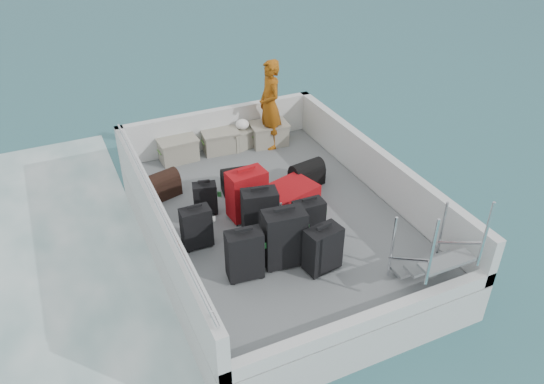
{
  "coord_description": "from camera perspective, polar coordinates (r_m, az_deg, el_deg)",
  "views": [
    {
      "loc": [
        -2.73,
        -5.79,
        5.16
      ],
      "look_at": [
        -0.05,
        0.04,
        1.0
      ],
      "focal_mm": 35.0,
      "sensor_mm": 36.0,
      "label": 1
    }
  ],
  "objects": [
    {
      "name": "white_bag",
      "position": [
        9.51,
        -3.21,
        7.13
      ],
      "size": [
        0.24,
        0.24,
        0.18
      ],
      "primitive_type": "ellipsoid",
      "color": "white",
      "rests_on": "crate_2"
    },
    {
      "name": "ferry_hull",
      "position": [
        8.03,
        0.45,
        -4.27
      ],
      "size": [
        3.6,
        5.0,
        0.6
      ],
      "primitive_type": "cube",
      "color": "silver",
      "rests_on": "ground"
    },
    {
      "name": "suitcase_0",
      "position": [
        6.56,
        -2.97,
        -6.83
      ],
      "size": [
        0.47,
        0.3,
        0.69
      ],
      "primitive_type": "cube",
      "rotation": [
        0.0,
        0.0,
        -0.11
      ],
      "color": "black",
      "rests_on": "deck"
    },
    {
      "name": "suitcase_4",
      "position": [
        7.25,
        -1.32,
        -2.31
      ],
      "size": [
        0.53,
        0.38,
        0.71
      ],
      "primitive_type": "cube",
      "rotation": [
        0.0,
        0.0,
        -0.21
      ],
      "color": "black",
      "rests_on": "deck"
    },
    {
      "name": "deck",
      "position": [
        7.85,
        0.46,
        -2.46
      ],
      "size": [
        3.3,
        4.7,
        0.02
      ],
      "primitive_type": "cube",
      "color": "slate",
      "rests_on": "ferry_hull"
    },
    {
      "name": "crate_0",
      "position": [
        9.29,
        -10.07,
        4.48
      ],
      "size": [
        0.64,
        0.45,
        0.38
      ],
      "primitive_type": "cube",
      "rotation": [
        0.0,
        0.0,
        0.04
      ],
      "color": "gray",
      "rests_on": "deck"
    },
    {
      "name": "duffel_1",
      "position": [
        8.3,
        -3.77,
        1.05
      ],
      "size": [
        0.51,
        0.37,
        0.32
      ],
      "primitive_type": null,
      "rotation": [
        0.0,
        0.0,
        -0.15
      ],
      "color": "black",
      "rests_on": "deck"
    },
    {
      "name": "duffel_2",
      "position": [
        8.47,
        3.75,
        1.73
      ],
      "size": [
        0.59,
        0.39,
        0.32
      ],
      "primitive_type": null,
      "rotation": [
        0.0,
        0.0,
        0.18
      ],
      "color": "black",
      "rests_on": "deck"
    },
    {
      "name": "suitcase_5",
      "position": [
        7.61,
        -2.71,
        -0.29
      ],
      "size": [
        0.57,
        0.38,
        0.75
      ],
      "primitive_type": "cube",
      "rotation": [
        0.0,
        0.0,
        0.1
      ],
      "color": "#A60D0C",
      "rests_on": "deck"
    },
    {
      "name": "suitcase_2",
      "position": [
        7.79,
        -7.2,
        -0.74
      ],
      "size": [
        0.38,
        0.28,
        0.5
      ],
      "primitive_type": "cube",
      "rotation": [
        0.0,
        0.0,
        -0.24
      ],
      "color": "black",
      "rests_on": "deck"
    },
    {
      "name": "suitcase_7",
      "position": [
        7.25,
        3.95,
        -3.01
      ],
      "size": [
        0.42,
        0.25,
        0.58
      ],
      "primitive_type": "cube",
      "rotation": [
        0.0,
        0.0,
        -0.02
      ],
      "color": "black",
      "rests_on": "deck"
    },
    {
      "name": "crate_1",
      "position": [
        9.48,
        -5.57,
        5.42
      ],
      "size": [
        0.63,
        0.46,
        0.36
      ],
      "primitive_type": "cube",
      "rotation": [
        0.0,
        0.0,
        -0.09
      ],
      "color": "gray",
      "rests_on": "deck"
    },
    {
      "name": "duffel_0",
      "position": [
        8.35,
        -11.59,
        0.58
      ],
      "size": [
        0.54,
        0.42,
        0.32
      ],
      "primitive_type": null,
      "rotation": [
        0.0,
        0.0,
        0.28
      ],
      "color": "black",
      "rests_on": "deck"
    },
    {
      "name": "crate_3",
      "position": [
        9.67,
        -0.33,
        6.21
      ],
      "size": [
        0.67,
        0.5,
        0.38
      ],
      "primitive_type": "cube",
      "rotation": [
        0.0,
        0.0,
        -0.1
      ],
      "color": "gray",
      "rests_on": "deck"
    },
    {
      "name": "ground",
      "position": [
        8.22,
        0.44,
        -5.93
      ],
      "size": [
        160.0,
        160.0,
        0.0
      ],
      "primitive_type": "plane",
      "color": "#174253",
      "rests_on": "ground"
    },
    {
      "name": "suitcase_8",
      "position": [
        7.92,
        1.68,
        -0.58
      ],
      "size": [
        0.98,
        0.78,
        0.34
      ],
      "primitive_type": "cube",
      "rotation": [
        0.0,
        0.0,
        1.85
      ],
      "color": "#A60D0C",
      "rests_on": "deck"
    },
    {
      "name": "passenger",
      "position": [
        9.35,
        -0.23,
        9.36
      ],
      "size": [
        0.41,
        0.61,
        1.6
      ],
      "primitive_type": "imported",
      "rotation": [
        0.0,
        0.0,
        -1.62
      ],
      "color": "orange",
      "rests_on": "deck"
    },
    {
      "name": "suitcase_1",
      "position": [
        7.14,
        -8.12,
        -3.85
      ],
      "size": [
        0.4,
        0.23,
        0.6
      ],
      "primitive_type": "cube",
      "rotation": [
        0.0,
        0.0,
        -0.01
      ],
      "color": "black",
      "rests_on": "deck"
    },
    {
      "name": "suitcase_6",
      "position": [
        6.72,
        5.48,
        -6.19
      ],
      "size": [
        0.49,
        0.34,
        0.63
      ],
      "primitive_type": "cube",
      "rotation": [
        0.0,
        0.0,
        0.17
      ],
      "color": "black",
      "rests_on": "deck"
    },
    {
      "name": "crate_2",
      "position": [
        9.62,
        -3.17,
        5.8
      ],
      "size": [
        0.59,
        0.48,
        0.31
      ],
      "primitive_type": "cube",
      "rotation": [
        0.0,
        0.0,
        0.25
      ],
      "color": "gray",
      "rests_on": "deck"
    },
    {
      "name": "yellow_bag",
      "position": [
        9.92,
        1.08,
        6.43
      ],
      "size": [
        0.28,
        0.26,
        0.22
      ],
      "primitive_type": "ellipsoid",
      "color": "gold",
      "rests_on": "deck"
    },
    {
      "name": "suitcase_3",
      "position": [
        6.72,
        1.3,
        -5.03
      ],
      "size": [
        0.57,
        0.37,
        0.81
      ],
      "primitive_type": "cube",
      "rotation": [
        0.0,
        0.0,
        -0.12
      ],
      "color": "black",
      "rests_on": "deck"
    },
    {
      "name": "deck_fittings",
      "position": [
        7.53,
        3.9,
        -0.74
      ],
      "size": [
        3.6,
        5.0,
        0.9
      ],
      "color": "silver",
      "rests_on": "deck"
    }
  ]
}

